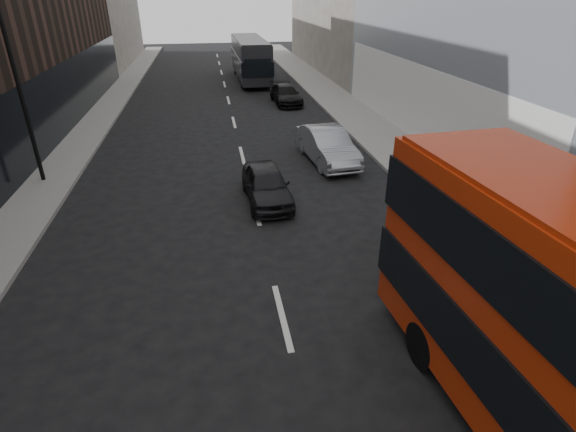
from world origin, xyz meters
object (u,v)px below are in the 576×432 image
street_lamp (19,78)px  car_a (266,184)px  grey_bus (250,58)px  car_b (327,146)px  car_c (286,95)px

street_lamp → car_a: (8.72, -3.30, -3.52)m
street_lamp → grey_bus: street_lamp is taller
street_lamp → car_b: (11.99, 0.45, -3.41)m
car_a → car_c: car_a is taller
grey_bus → car_c: 9.44m
car_a → grey_bus: bearing=83.3°
car_b → grey_bus: bearing=87.9°
street_lamp → car_a: 9.97m
grey_bus → car_a: size_ratio=2.73×
grey_bus → car_a: grey_bus is taller
street_lamp → car_b: size_ratio=1.49×
car_c → car_b: bearing=-93.2°
street_lamp → car_c: bearing=45.3°
car_a → street_lamp: bearing=156.9°
car_b → car_c: 11.79m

